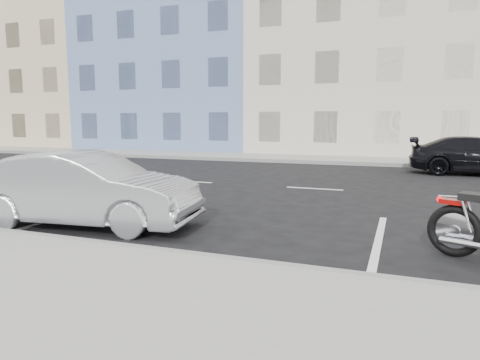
{
  "coord_description": "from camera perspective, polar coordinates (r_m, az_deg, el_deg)",
  "views": [
    {
      "loc": [
        0.3,
        -11.93,
        1.9
      ],
      "look_at": [
        -2.54,
        -4.5,
        0.8
      ],
      "focal_mm": 32.0,
      "sensor_mm": 36.0,
      "label": 1
    }
  ],
  "objects": [
    {
      "name": "bldg_cream",
      "position": [
        28.58,
        16.71,
        15.27
      ],
      "size": [
        12.0,
        12.0,
        11.5
      ],
      "primitive_type": "cube",
      "color": "beige",
      "rests_on": "ground"
    },
    {
      "name": "sedan_silver",
      "position": [
        8.22,
        -19.88,
        -1.17
      ],
      "size": [
        4.25,
        1.94,
        1.35
      ],
      "primitive_type": "imported",
      "rotation": [
        0.0,
        0.0,
        1.7
      ],
      "color": "#96999D",
      "rests_on": "ground"
    },
    {
      "name": "sidewalk_far",
      "position": [
        21.38,
        6.49,
        2.91
      ],
      "size": [
        80.0,
        3.4,
        0.15
      ],
      "primitive_type": "cube",
      "color": "gray",
      "rests_on": "ground"
    },
    {
      "name": "curb_near",
      "position": [
        7.46,
        -25.53,
        -7.03
      ],
      "size": [
        80.0,
        0.12,
        0.16
      ],
      "primitive_type": "cube",
      "color": "gray",
      "rests_on": "ground"
    },
    {
      "name": "curb_far",
      "position": [
        19.74,
        5.26,
        2.53
      ],
      "size": [
        80.0,
        0.12,
        0.16
      ],
      "primitive_type": "cube",
      "color": "gray",
      "rests_on": "ground"
    },
    {
      "name": "bldg_blue",
      "position": [
        31.98,
        -6.13,
        16.08
      ],
      "size": [
        12.0,
        12.0,
        13.0
      ],
      "primitive_type": "cube",
      "color": "#6179A9",
      "rests_on": "ground"
    },
    {
      "name": "ground",
      "position": [
        12.08,
        19.23,
        -1.63
      ],
      "size": [
        120.0,
        120.0,
        0.0
      ],
      "primitive_type": "plane",
      "color": "black",
      "rests_on": "ground"
    },
    {
      "name": "car_far",
      "position": [
        17.41,
        29.25,
        2.83
      ],
      "size": [
        4.69,
        1.94,
        1.36
      ],
      "primitive_type": "imported",
      "rotation": [
        0.0,
        0.0,
        1.56
      ],
      "color": "black",
      "rests_on": "ground"
    },
    {
      "name": "bldg_far_west",
      "position": [
        38.8,
        -22.57,
        13.33
      ],
      "size": [
        12.0,
        12.0,
        12.0
      ],
      "primitive_type": "cube",
      "color": "#C9B98F",
      "rests_on": "ground"
    }
  ]
}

